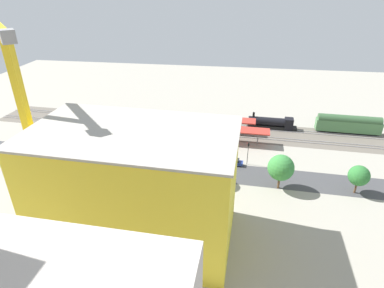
{
  "coord_description": "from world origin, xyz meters",
  "views": [
    {
      "loc": [
        -15.62,
        72.09,
        42.89
      ],
      "look_at": [
        -5.08,
        1.54,
        6.01
      ],
      "focal_mm": 30.06,
      "sensor_mm": 36.0,
      "label": 1
    }
  ],
  "objects_px": {
    "street_tree_0": "(281,168)",
    "locomotive": "(273,123)",
    "parked_car_0": "(234,162)",
    "box_truck_2": "(142,183)",
    "street_tree_3": "(147,154)",
    "traffic_light": "(248,150)",
    "parked_car_7": "(52,148)",
    "parked_car_2": "(177,158)",
    "platform_canopy_near": "(161,123)",
    "box_truck_1": "(111,180)",
    "parked_car_5": "(101,154)",
    "parked_car_1": "(207,160)",
    "parked_car_4": "(126,155)",
    "street_tree_2": "(80,155)",
    "box_truck_0": "(185,180)",
    "tower_crane": "(21,105)",
    "platform_canopy_far": "(178,116)",
    "freight_coach_far": "(110,118)",
    "parked_car_3": "(153,156)",
    "street_tree_4": "(203,164)",
    "construction_building": "(136,187)",
    "parked_car_6": "(78,150)",
    "passenger_coach": "(348,124)",
    "street_tree_1": "(359,176)"
  },
  "relations": [
    {
      "from": "street_tree_0",
      "to": "locomotive",
      "type": "bearing_deg",
      "value": -91.89
    },
    {
      "from": "locomotive",
      "to": "parked_car_0",
      "type": "relative_size",
      "value": 3.32
    },
    {
      "from": "box_truck_2",
      "to": "street_tree_3",
      "type": "xyz_separation_m",
      "value": [
        0.21,
        -5.7,
        4.39
      ]
    },
    {
      "from": "box_truck_2",
      "to": "traffic_light",
      "type": "distance_m",
      "value": 27.98
    },
    {
      "from": "parked_car_7",
      "to": "parked_car_2",
      "type": "bearing_deg",
      "value": 179.64
    },
    {
      "from": "platform_canopy_near",
      "to": "locomotive",
      "type": "height_order",
      "value": "locomotive"
    },
    {
      "from": "box_truck_1",
      "to": "parked_car_5",
      "type": "bearing_deg",
      "value": -58.9
    },
    {
      "from": "parked_car_1",
      "to": "parked_car_2",
      "type": "bearing_deg",
      "value": -1.68
    },
    {
      "from": "platform_canopy_near",
      "to": "street_tree_3",
      "type": "bearing_deg",
      "value": 94.98
    },
    {
      "from": "parked_car_4",
      "to": "street_tree_2",
      "type": "relative_size",
      "value": 0.53
    },
    {
      "from": "box_truck_0",
      "to": "box_truck_2",
      "type": "bearing_deg",
      "value": 14.91
    },
    {
      "from": "parked_car_0",
      "to": "parked_car_5",
      "type": "bearing_deg",
      "value": 0.98
    },
    {
      "from": "tower_crane",
      "to": "traffic_light",
      "type": "xyz_separation_m",
      "value": [
        -43.03,
        -22.12,
        -17.86
      ]
    },
    {
      "from": "platform_canopy_far",
      "to": "street_tree_2",
      "type": "distance_m",
      "value": 35.28
    },
    {
      "from": "freight_coach_far",
      "to": "parked_car_3",
      "type": "xyz_separation_m",
      "value": [
        -18.47,
        17.85,
        -2.5
      ]
    },
    {
      "from": "locomotive",
      "to": "freight_coach_far",
      "type": "bearing_deg",
      "value": 7.3
    },
    {
      "from": "platform_canopy_far",
      "to": "street_tree_4",
      "type": "height_order",
      "value": "street_tree_4"
    },
    {
      "from": "locomotive",
      "to": "parked_car_2",
      "type": "relative_size",
      "value": 3.77
    },
    {
      "from": "platform_canopy_near",
      "to": "construction_building",
      "type": "xyz_separation_m",
      "value": [
        -5.8,
        41.35,
        6.15
      ]
    },
    {
      "from": "platform_canopy_far",
      "to": "street_tree_0",
      "type": "distance_m",
      "value": 41.6
    },
    {
      "from": "street_tree_2",
      "to": "traffic_light",
      "type": "xyz_separation_m",
      "value": [
        -40.27,
        -9.9,
        -0.78
      ]
    },
    {
      "from": "parked_car_3",
      "to": "tower_crane",
      "type": "height_order",
      "value": "tower_crane"
    },
    {
      "from": "parked_car_6",
      "to": "platform_canopy_far",
      "type": "bearing_deg",
      "value": -139.39
    },
    {
      "from": "platform_canopy_far",
      "to": "box_truck_1",
      "type": "height_order",
      "value": "platform_canopy_far"
    },
    {
      "from": "construction_building",
      "to": "traffic_light",
      "type": "distance_m",
      "value": 35.34
    },
    {
      "from": "parked_car_0",
      "to": "street_tree_4",
      "type": "height_order",
      "value": "street_tree_4"
    },
    {
      "from": "passenger_coach",
      "to": "parked_car_7",
      "type": "relative_size",
      "value": 4.13
    },
    {
      "from": "parked_car_3",
      "to": "box_truck_0",
      "type": "bearing_deg",
      "value": 132.13
    },
    {
      "from": "parked_car_5",
      "to": "locomotive",
      "type": "bearing_deg",
      "value": -151.74
    },
    {
      "from": "passenger_coach",
      "to": "parked_car_1",
      "type": "xyz_separation_m",
      "value": [
        41.18,
        24.9,
        -2.24
      ]
    },
    {
      "from": "box_truck_1",
      "to": "street_tree_3",
      "type": "bearing_deg",
      "value": -144.0
    },
    {
      "from": "parked_car_7",
      "to": "street_tree_0",
      "type": "bearing_deg",
      "value": 171.51
    },
    {
      "from": "street_tree_4",
      "to": "parked_car_1",
      "type": "bearing_deg",
      "value": -89.51
    },
    {
      "from": "street_tree_0",
      "to": "street_tree_4",
      "type": "height_order",
      "value": "street_tree_0"
    },
    {
      "from": "street_tree_0",
      "to": "street_tree_4",
      "type": "relative_size",
      "value": 1.04
    },
    {
      "from": "construction_building",
      "to": "box_truck_1",
      "type": "relative_size",
      "value": 3.47
    },
    {
      "from": "parked_car_6",
      "to": "construction_building",
      "type": "relative_size",
      "value": 0.14
    },
    {
      "from": "platform_canopy_far",
      "to": "freight_coach_far",
      "type": "bearing_deg",
      "value": 7.72
    },
    {
      "from": "parked_car_7",
      "to": "parked_car_1",
      "type": "bearing_deg",
      "value": 179.4
    },
    {
      "from": "parked_car_1",
      "to": "freight_coach_far",
      "type": "bearing_deg",
      "value": -29.06
    },
    {
      "from": "parked_car_0",
      "to": "street_tree_0",
      "type": "height_order",
      "value": "street_tree_0"
    },
    {
      "from": "box_truck_0",
      "to": "box_truck_1",
      "type": "height_order",
      "value": "box_truck_0"
    },
    {
      "from": "street_tree_1",
      "to": "platform_canopy_near",
      "type": "bearing_deg",
      "value": -23.74
    },
    {
      "from": "parked_car_3",
      "to": "parked_car_5",
      "type": "height_order",
      "value": "parked_car_3"
    },
    {
      "from": "platform_canopy_far",
      "to": "construction_building",
      "type": "relative_size",
      "value": 1.46
    },
    {
      "from": "box_truck_1",
      "to": "freight_coach_far",
      "type": "bearing_deg",
      "value": -69.05
    },
    {
      "from": "platform_canopy_near",
      "to": "traffic_light",
      "type": "relative_size",
      "value": 10.21
    },
    {
      "from": "box_truck_2",
      "to": "traffic_light",
      "type": "relative_size",
      "value": 1.59
    },
    {
      "from": "parked_car_6",
      "to": "street_tree_3",
      "type": "relative_size",
      "value": 0.52
    },
    {
      "from": "parked_car_3",
      "to": "street_tree_0",
      "type": "distance_m",
      "value": 33.51
    }
  ]
}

